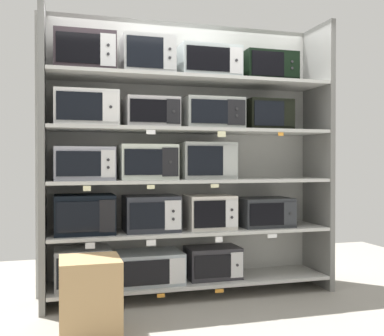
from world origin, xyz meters
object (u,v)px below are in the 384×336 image
at_px(microwave_10, 86,109).
at_px(microwave_14, 85,53).
at_px(microwave_16, 208,63).
at_px(microwave_3, 84,214).
at_px(microwave_7, 84,164).
at_px(microwave_11, 151,113).
at_px(microwave_5, 209,212).
at_px(microwave_8, 148,162).
at_px(microwave_2, 213,262).
at_px(microwave_1, 150,267).
at_px(shipping_carton, 90,297).
at_px(microwave_4, 151,213).
at_px(microwave_6, 264,212).
at_px(microwave_17, 267,68).
at_px(microwave_13, 266,115).
at_px(microwave_9, 206,161).
at_px(microwave_0, 83,268).
at_px(microwave_12, 211,114).
at_px(microwave_15, 147,57).

bearing_deg(microwave_10, microwave_14, 179.29).
bearing_deg(microwave_16, microwave_10, -179.99).
bearing_deg(microwave_3, microwave_7, 178.52).
bearing_deg(microwave_3, microwave_11, -0.00).
xyz_separation_m(microwave_5, microwave_8, (-0.57, 0.00, 0.46)).
height_order(microwave_2, microwave_14, microwave_14).
distance_m(microwave_1, microwave_2, 0.59).
distance_m(microwave_2, shipping_carton, 1.37).
height_order(microwave_3, shipping_carton, microwave_3).
bearing_deg(microwave_16, microwave_4, 179.99).
bearing_deg(microwave_6, microwave_17, -0.65).
relative_size(microwave_7, microwave_8, 1.00).
bearing_deg(microwave_5, microwave_14, 179.99).
relative_size(microwave_10, microwave_13, 1.23).
height_order(microwave_4, microwave_10, microwave_10).
xyz_separation_m(microwave_4, microwave_9, (0.51, -0.00, 0.46)).
distance_m(microwave_6, microwave_13, 0.92).
bearing_deg(microwave_10, microwave_0, 179.96).
bearing_deg(microwave_8, microwave_13, -0.02).
bearing_deg(microwave_3, microwave_4, 0.01).
bearing_deg(microwave_13, microwave_6, 179.18).
distance_m(microwave_14, microwave_16, 1.10).
bearing_deg(microwave_14, microwave_6, -0.00).
distance_m(microwave_4, shipping_carton, 1.06).
distance_m(microwave_12, microwave_13, 0.55).
bearing_deg(microwave_6, microwave_5, -179.98).
bearing_deg(microwave_11, microwave_2, 0.01).
distance_m(microwave_5, microwave_17, 1.47).
height_order(microwave_1, microwave_3, microwave_3).
distance_m(microwave_0, microwave_14, 1.82).
distance_m(microwave_0, microwave_1, 0.58).
height_order(microwave_4, microwave_14, microwave_14).
relative_size(microwave_17, shipping_carton, 0.93).
bearing_deg(microwave_3, microwave_16, 0.00).
distance_m(microwave_8, microwave_10, 0.70).
bearing_deg(microwave_14, microwave_17, -0.01).
distance_m(microwave_1, microwave_17, 2.14).
distance_m(microwave_10, shipping_carton, 1.58).
distance_m(microwave_1, shipping_carton, 0.94).
bearing_deg(microwave_0, microwave_12, 0.00).
relative_size(microwave_11, microwave_15, 1.02).
distance_m(microwave_13, microwave_15, 1.23).
distance_m(microwave_11, microwave_17, 1.21).
bearing_deg(microwave_13, microwave_9, 179.99).
distance_m(microwave_11, microwave_13, 1.11).
height_order(microwave_5, microwave_14, microwave_14).
bearing_deg(microwave_1, microwave_3, 179.99).
height_order(microwave_3, microwave_9, microwave_9).
distance_m(microwave_8, microwave_9, 0.54).
relative_size(microwave_3, microwave_4, 1.05).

